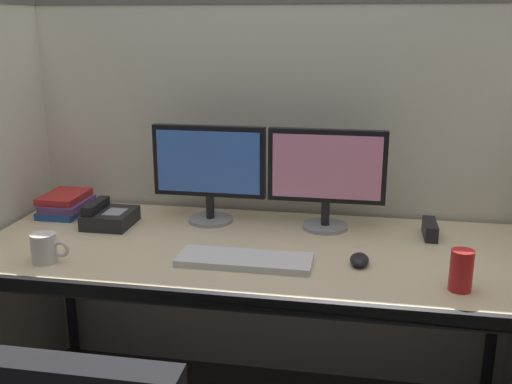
{
  "coord_description": "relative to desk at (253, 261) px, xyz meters",
  "views": [
    {
      "loc": [
        0.35,
        -1.59,
        1.48
      ],
      "look_at": [
        0.0,
        0.35,
        0.92
      ],
      "focal_mm": 41.89,
      "sensor_mm": 36.0,
      "label": 1
    }
  ],
  "objects": [
    {
      "name": "computer_mouse",
      "position": [
        0.36,
        -0.09,
        0.07
      ],
      "size": [
        0.06,
        0.1,
        0.04
      ],
      "color": "black",
      "rests_on": "desk"
    },
    {
      "name": "red_stapler",
      "position": [
        0.61,
        0.22,
        0.08
      ],
      "size": [
        0.04,
        0.15,
        0.06
      ],
      "primitive_type": "cube",
      "color": "black",
      "rests_on": "desk"
    },
    {
      "name": "monitor_right",
      "position": [
        0.23,
        0.24,
        0.27
      ],
      "size": [
        0.43,
        0.17,
        0.37
      ],
      "color": "gray",
      "rests_on": "desk"
    },
    {
      "name": "desk_phone",
      "position": [
        -0.58,
        0.13,
        0.08
      ],
      "size": [
        0.17,
        0.19,
        0.09
      ],
      "color": "black",
      "rests_on": "desk"
    },
    {
      "name": "soda_can",
      "position": [
        0.65,
        -0.23,
        0.11
      ],
      "size": [
        0.07,
        0.07,
        0.12
      ],
      "primitive_type": "cylinder",
      "color": "red",
      "rests_on": "desk"
    },
    {
      "name": "book_stack",
      "position": [
        -0.81,
        0.24,
        0.09
      ],
      "size": [
        0.17,
        0.22,
        0.08
      ],
      "color": "#1E478C",
      "rests_on": "desk"
    },
    {
      "name": "monitor_left",
      "position": [
        -0.21,
        0.24,
        0.27
      ],
      "size": [
        0.43,
        0.17,
        0.37
      ],
      "color": "gray",
      "rests_on": "desk"
    },
    {
      "name": "desk",
      "position": [
        0.0,
        0.0,
        0.0
      ],
      "size": [
        1.9,
        0.8,
        0.74
      ],
      "color": "beige",
      "rests_on": "ground"
    },
    {
      "name": "keyboard_main",
      "position": [
        -0.0,
        -0.14,
        0.06
      ],
      "size": [
        0.43,
        0.15,
        0.02
      ],
      "primitive_type": "cube",
      "color": "silver",
      "rests_on": "desk"
    },
    {
      "name": "coffee_mug",
      "position": [
        -0.63,
        -0.24,
        0.1
      ],
      "size": [
        0.13,
        0.08,
        0.09
      ],
      "color": "silver",
      "rests_on": "desk"
    },
    {
      "name": "cubicle_partition_rear",
      "position": [
        0.0,
        0.46,
        0.1
      ],
      "size": [
        2.21,
        0.06,
        1.57
      ],
      "color": "beige",
      "rests_on": "ground"
    }
  ]
}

